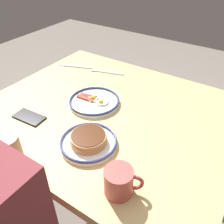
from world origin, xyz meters
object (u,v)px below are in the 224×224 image
coffee_mug (119,181)px  plate_center_pancakes (89,141)px  cell_phone (29,117)px  butter_knife (76,67)px  fork_near (107,72)px  plate_near_main (95,101)px

coffee_mug → plate_center_pancakes: bearing=-28.3°
cell_phone → butter_knife: bearing=-76.8°
plate_center_pancakes → fork_near: plate_center_pancakes is taller
coffee_mug → butter_knife: coffee_mug is taller
plate_center_pancakes → cell_phone: bearing=2.2°
plate_near_main → fork_near: size_ratio=1.22×
plate_near_main → fork_near: 0.32m
plate_near_main → butter_knife: size_ratio=1.14×
plate_center_pancakes → butter_knife: (0.48, -0.49, -0.02)m
plate_center_pancakes → coffee_mug: 0.24m
fork_near → butter_knife: bearing=11.9°
plate_center_pancakes → fork_near: size_ratio=1.12×
plate_near_main → plate_center_pancakes: 0.29m
cell_phone → fork_near: size_ratio=0.72×
coffee_mug → fork_near: bearing=-52.8°
plate_center_pancakes → coffee_mug: (-0.21, 0.11, 0.03)m
cell_phone → coffee_mug: bearing=165.6°
plate_center_pancakes → butter_knife: plate_center_pancakes is taller
plate_near_main → fork_near: (0.13, -0.30, -0.01)m
butter_knife → coffee_mug: bearing=138.8°
coffee_mug → fork_near: 0.82m
plate_center_pancakes → coffee_mug: bearing=151.7°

